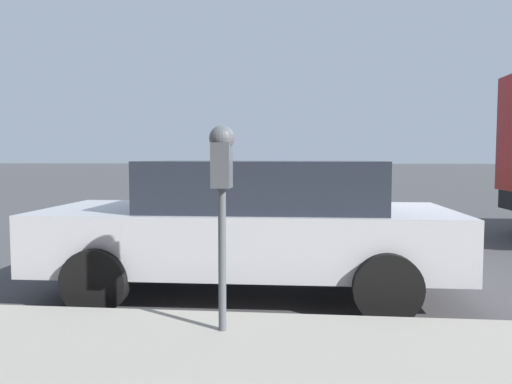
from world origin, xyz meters
name	(u,v)px	position (x,y,z in m)	size (l,w,h in m)	color
ground_plane	(313,274)	(0.00, 0.00, 0.00)	(220.00, 220.00, 0.00)	#424244
parking_meter	(222,175)	(-2.66, 0.74, 1.37)	(0.21, 0.19, 1.57)	#4C5156
car_silver	(252,223)	(-0.93, 0.70, 0.78)	(2.07, 4.45, 1.47)	#B7BABF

